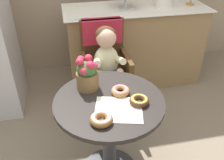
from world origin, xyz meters
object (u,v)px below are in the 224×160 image
at_px(donut_side, 101,119).
at_px(round_layer_cake, 164,1).
at_px(seated_child, 107,60).
at_px(donut_mid, 120,91).
at_px(donut_front, 139,100).
at_px(cafe_table, 109,124).
at_px(flower_vase, 87,74).
at_px(wicker_chair, 104,56).

xyz_separation_m(donut_side, round_layer_cake, (0.94, 1.48, 0.21)).
height_order(seated_child, donut_mid, seated_child).
bearing_deg(round_layer_cake, donut_front, -116.51).
bearing_deg(seated_child, round_layer_cake, 41.82).
bearing_deg(donut_front, donut_mid, 125.82).
distance_m(cafe_table, donut_front, 0.30).
relative_size(donut_front, donut_mid, 1.00).
height_order(donut_mid, flower_vase, flower_vase).
relative_size(seated_child, donut_front, 5.86).
distance_m(donut_mid, flower_vase, 0.25).
relative_size(wicker_chair, donut_front, 7.69).
xyz_separation_m(wicker_chair, donut_mid, (-0.02, -0.71, 0.10)).
bearing_deg(seated_child, donut_front, -83.66).
distance_m(wicker_chair, seated_child, 0.16).
bearing_deg(donut_mid, wicker_chair, 88.77).
relative_size(wicker_chair, donut_side, 7.14).
bearing_deg(wicker_chair, donut_side, -106.52).
height_order(seated_child, donut_side, seated_child).
distance_m(seated_child, donut_front, 0.69).
distance_m(donut_front, donut_side, 0.29).
xyz_separation_m(seated_child, round_layer_cake, (0.75, 0.67, 0.28)).
distance_m(donut_side, flower_vase, 0.37).
bearing_deg(round_layer_cake, donut_side, -122.36).
xyz_separation_m(wicker_chair, seated_child, (0.00, -0.16, 0.04)).
bearing_deg(donut_side, donut_front, 25.29).
height_order(cafe_table, flower_vase, flower_vase).
relative_size(donut_side, flower_vase, 0.56).
distance_m(donut_front, donut_mid, 0.16).
xyz_separation_m(cafe_table, seated_child, (0.10, 0.61, 0.17)).
relative_size(donut_mid, flower_vase, 0.52).
relative_size(flower_vase, round_layer_cake, 1.28).
xyz_separation_m(wicker_chair, round_layer_cake, (0.75, 0.52, 0.32)).
height_order(donut_front, round_layer_cake, round_layer_cake).
xyz_separation_m(wicker_chair, donut_side, (-0.19, -0.96, 0.11)).
xyz_separation_m(donut_front, round_layer_cake, (0.68, 1.35, 0.22)).
distance_m(wicker_chair, donut_mid, 0.72).
xyz_separation_m(cafe_table, wicker_chair, (0.10, 0.76, 0.13)).
xyz_separation_m(cafe_table, donut_mid, (0.09, 0.05, 0.23)).
height_order(wicker_chair, round_layer_cake, round_layer_cake).
bearing_deg(cafe_table, seated_child, 80.55).
bearing_deg(donut_mid, flower_vase, 150.90).
relative_size(seated_child, flower_vase, 3.07).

